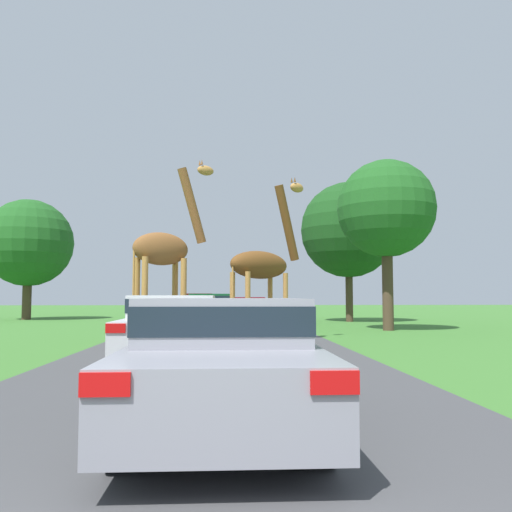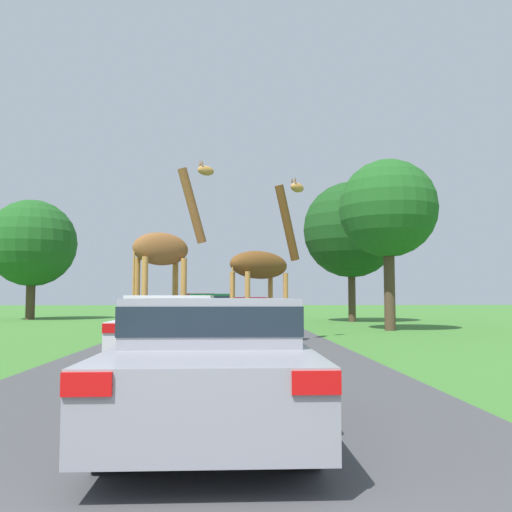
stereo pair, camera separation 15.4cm
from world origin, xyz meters
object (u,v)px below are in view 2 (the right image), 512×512
(car_far_ahead, at_px, (172,326))
(giraffe_near_road, at_px, (263,263))
(car_queue_right, at_px, (213,311))
(tree_right_cluster, at_px, (351,230))
(car_lead_maroon, at_px, (214,358))
(tree_left_edge, at_px, (388,209))
(car_queue_left, at_px, (248,310))
(tree_centre_back, at_px, (32,243))
(car_verge_right, at_px, (201,305))
(giraffe_companion, at_px, (166,253))

(car_far_ahead, bearing_deg, giraffe_near_road, 61.60)
(car_queue_right, xyz_separation_m, tree_right_cluster, (7.12, 7.34, 4.12))
(car_queue_right, bearing_deg, car_lead_maroon, -87.99)
(giraffe_near_road, distance_m, car_lead_maroon, 10.14)
(tree_left_edge, bearing_deg, tree_right_cluster, 88.84)
(giraffe_near_road, height_order, tree_left_edge, tree_left_edge)
(car_lead_maroon, distance_m, tree_left_edge, 17.23)
(tree_right_cluster, bearing_deg, tree_left_edge, -91.16)
(car_queue_left, bearing_deg, tree_centre_back, 157.31)
(car_verge_right, distance_m, tree_left_edge, 14.86)
(giraffe_companion, bearing_deg, car_verge_right, 146.58)
(car_queue_right, height_order, car_verge_right, car_verge_right)
(car_lead_maroon, xyz_separation_m, tree_left_edge, (6.43, 15.44, 4.11))
(car_verge_right, bearing_deg, car_far_ahead, -88.40)
(giraffe_companion, relative_size, tree_left_edge, 0.80)
(car_queue_left, xyz_separation_m, tree_left_edge, (5.42, -5.62, 4.13))
(giraffe_companion, bearing_deg, car_queue_right, 134.99)
(giraffe_near_road, relative_size, tree_right_cluster, 0.68)
(giraffe_companion, height_order, tree_centre_back, tree_centre_back)
(car_lead_maroon, xyz_separation_m, car_queue_right, (-0.54, 15.47, 0.06))
(car_lead_maroon, relative_size, car_far_ahead, 0.95)
(giraffe_near_road, xyz_separation_m, car_far_ahead, (-2.18, -4.03, -1.57))
(car_queue_right, xyz_separation_m, car_far_ahead, (-0.52, -9.54, -0.04))
(car_queue_right, bearing_deg, tree_right_cluster, 45.86)
(car_lead_maroon, bearing_deg, car_verge_right, 93.49)
(giraffe_companion, bearing_deg, giraffe_near_road, 58.28)
(car_far_ahead, xyz_separation_m, car_verge_right, (-0.59, 21.31, 0.07))
(tree_left_edge, bearing_deg, car_queue_right, 179.78)
(giraffe_near_road, xyz_separation_m, car_queue_left, (-0.10, 11.11, -1.61))
(tree_left_edge, height_order, tree_centre_back, tree_centre_back)
(giraffe_companion, bearing_deg, car_far_ahead, -24.11)
(giraffe_near_road, bearing_deg, car_verge_right, 147.47)
(car_queue_right, bearing_deg, tree_centre_back, 135.27)
(car_far_ahead, bearing_deg, tree_right_cluster, 65.63)
(car_queue_left, bearing_deg, giraffe_near_road, -89.48)
(car_queue_right, xyz_separation_m, car_queue_left, (1.55, 5.59, -0.08))
(car_lead_maroon, distance_m, tree_centre_back, 28.89)
(giraffe_companion, xyz_separation_m, tree_centre_back, (-9.74, 16.39, 1.83))
(car_lead_maroon, relative_size, tree_right_cluster, 0.59)
(car_verge_right, bearing_deg, tree_right_cluster, -28.23)
(giraffe_companion, distance_m, car_lead_maroon, 10.20)
(tree_left_edge, bearing_deg, car_queue_left, 134.00)
(car_queue_left, relative_size, car_far_ahead, 0.91)
(car_queue_right, bearing_deg, car_far_ahead, -93.14)
(car_far_ahead, height_order, tree_left_edge, tree_left_edge)
(car_lead_maroon, xyz_separation_m, car_verge_right, (-1.66, 27.24, 0.09))
(tree_centre_back, bearing_deg, car_verge_right, 5.66)
(car_lead_maroon, xyz_separation_m, car_far_ahead, (-1.07, 5.93, 0.02))
(car_verge_right, bearing_deg, car_queue_right, -84.57)
(giraffe_companion, xyz_separation_m, tree_left_edge, (8.14, 5.57, 2.22))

